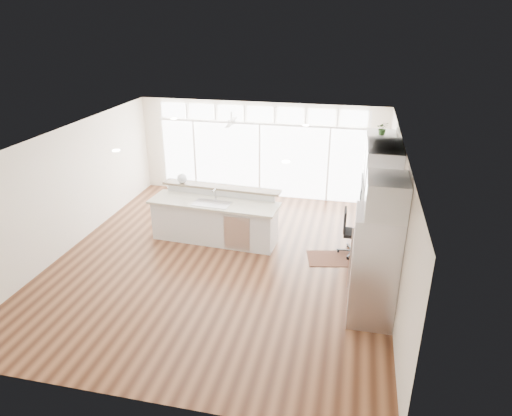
# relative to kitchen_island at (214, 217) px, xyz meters

# --- Properties ---
(floor) EXTENTS (7.00, 8.00, 0.02)m
(floor) POSITION_rel_kitchen_island_xyz_m (0.41, -0.87, -0.60)
(floor) COLOR #452515
(floor) RESTS_ON ground
(ceiling) EXTENTS (7.00, 8.00, 0.02)m
(ceiling) POSITION_rel_kitchen_island_xyz_m (0.41, -0.87, 2.11)
(ceiling) COLOR white
(ceiling) RESTS_ON wall_back
(wall_back) EXTENTS (7.00, 0.04, 2.70)m
(wall_back) POSITION_rel_kitchen_island_xyz_m (0.41, 3.13, 0.76)
(wall_back) COLOR white
(wall_back) RESTS_ON floor
(wall_front) EXTENTS (7.00, 0.04, 2.70)m
(wall_front) POSITION_rel_kitchen_island_xyz_m (0.41, -4.87, 0.76)
(wall_front) COLOR white
(wall_front) RESTS_ON floor
(wall_left) EXTENTS (0.04, 8.00, 2.70)m
(wall_left) POSITION_rel_kitchen_island_xyz_m (-3.09, -0.87, 0.76)
(wall_left) COLOR white
(wall_left) RESTS_ON floor
(wall_right) EXTENTS (0.04, 8.00, 2.70)m
(wall_right) POSITION_rel_kitchen_island_xyz_m (3.91, -0.87, 0.76)
(wall_right) COLOR white
(wall_right) RESTS_ON floor
(glass_wall) EXTENTS (5.80, 0.06, 2.08)m
(glass_wall) POSITION_rel_kitchen_island_xyz_m (0.41, 3.07, 0.46)
(glass_wall) COLOR silver
(glass_wall) RESTS_ON wall_back
(transom_row) EXTENTS (5.90, 0.06, 0.40)m
(transom_row) POSITION_rel_kitchen_island_xyz_m (0.41, 3.07, 1.79)
(transom_row) COLOR silver
(transom_row) RESTS_ON wall_back
(desk_window) EXTENTS (0.04, 0.85, 0.85)m
(desk_window) POSITION_rel_kitchen_island_xyz_m (3.87, -0.57, 0.96)
(desk_window) COLOR white
(desk_window) RESTS_ON wall_right
(ceiling_fan) EXTENTS (1.16, 1.16, 0.32)m
(ceiling_fan) POSITION_rel_kitchen_island_xyz_m (-0.09, 1.93, 1.89)
(ceiling_fan) COLOR white
(ceiling_fan) RESTS_ON ceiling
(recessed_lights) EXTENTS (3.40, 3.00, 0.02)m
(recessed_lights) POSITION_rel_kitchen_island_xyz_m (0.41, -0.67, 2.09)
(recessed_lights) COLOR white
(recessed_lights) RESTS_ON ceiling
(oven_cabinet) EXTENTS (0.64, 1.20, 2.50)m
(oven_cabinet) POSITION_rel_kitchen_island_xyz_m (3.58, 0.93, 0.66)
(oven_cabinet) COLOR silver
(oven_cabinet) RESTS_ON floor
(desk_nook) EXTENTS (0.72, 1.30, 0.76)m
(desk_nook) POSITION_rel_kitchen_island_xyz_m (3.54, -0.57, -0.21)
(desk_nook) COLOR silver
(desk_nook) RESTS_ON floor
(upper_cabinets) EXTENTS (0.64, 1.30, 0.64)m
(upper_cabinets) POSITION_rel_kitchen_island_xyz_m (3.58, -0.57, 1.76)
(upper_cabinets) COLOR silver
(upper_cabinets) RESTS_ON wall_right
(refrigerator) EXTENTS (0.76, 0.90, 2.00)m
(refrigerator) POSITION_rel_kitchen_island_xyz_m (3.52, -2.22, 0.41)
(refrigerator) COLOR silver
(refrigerator) RESTS_ON floor
(fridge_cabinet) EXTENTS (0.64, 0.90, 0.60)m
(fridge_cabinet) POSITION_rel_kitchen_island_xyz_m (3.58, -2.22, 1.71)
(fridge_cabinet) COLOR silver
(fridge_cabinet) RESTS_ON wall_right
(framed_photos) EXTENTS (0.06, 0.22, 0.80)m
(framed_photos) POSITION_rel_kitchen_island_xyz_m (3.87, 0.05, 0.81)
(framed_photos) COLOR black
(framed_photos) RESTS_ON wall_right
(kitchen_island) EXTENTS (3.06, 1.32, 1.19)m
(kitchen_island) POSITION_rel_kitchen_island_xyz_m (0.00, 0.00, 0.00)
(kitchen_island) COLOR silver
(kitchen_island) RESTS_ON floor
(rug) EXTENTS (1.10, 0.89, 0.01)m
(rug) POSITION_rel_kitchen_island_xyz_m (2.72, -0.31, -0.59)
(rug) COLOR #321810
(rug) RESTS_ON floor
(office_chair) EXTENTS (0.56, 0.52, 1.05)m
(office_chair) POSITION_rel_kitchen_island_xyz_m (3.17, 0.03, -0.07)
(office_chair) COLOR black
(office_chair) RESTS_ON floor
(fishbowl) EXTENTS (0.29, 0.29, 0.24)m
(fishbowl) POSITION_rel_kitchen_island_xyz_m (-0.92, 0.46, 0.71)
(fishbowl) COLOR silver
(fishbowl) RESTS_ON kitchen_island
(monitor) EXTENTS (0.11, 0.51, 0.42)m
(monitor) POSITION_rel_kitchen_island_xyz_m (3.46, -0.57, 0.38)
(monitor) COLOR black
(monitor) RESTS_ON desk_nook
(keyboard) EXTENTS (0.14, 0.32, 0.02)m
(keyboard) POSITION_rel_kitchen_island_xyz_m (3.29, -0.57, 0.17)
(keyboard) COLOR silver
(keyboard) RESTS_ON desk_nook
(potted_plant) EXTENTS (0.26, 0.29, 0.22)m
(potted_plant) POSITION_rel_kitchen_island_xyz_m (3.58, 0.93, 2.02)
(potted_plant) COLOR #37632A
(potted_plant) RESTS_ON oven_cabinet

